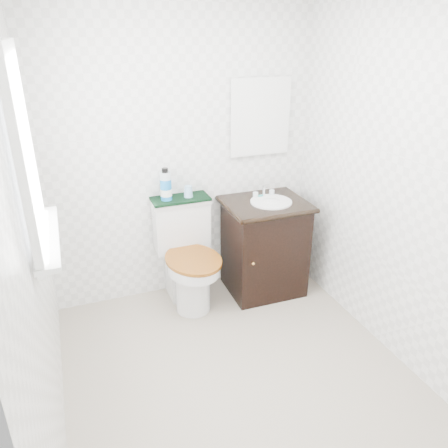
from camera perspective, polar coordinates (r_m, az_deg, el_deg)
floor at (r=3.08m, az=1.93°, el=-18.96°), size 2.40×2.40×0.00m
wall_back at (r=3.50m, az=-5.44°, el=9.09°), size 2.40×0.00×2.40m
wall_front at (r=1.53m, az=20.60°, el=-13.57°), size 2.40×0.00×2.40m
wall_left at (r=2.26m, az=-24.28°, el=-1.57°), size 0.00×2.40×2.40m
wall_right at (r=3.01m, az=22.08°, el=4.88°), size 0.00×2.40×2.40m
window at (r=2.39m, az=-24.82°, el=8.60°), size 0.02×0.70×0.90m
mirror at (r=3.65m, az=4.75°, el=13.74°), size 0.50×0.02×0.60m
toilet at (r=3.58m, az=-4.86°, el=-4.77°), size 0.48×0.67×0.86m
vanity at (r=3.72m, az=5.32°, el=-2.68°), size 0.66×0.56×0.92m
trash_bin at (r=3.72m, az=3.64°, el=-7.81°), size 0.19×0.16×0.26m
towel at (r=3.49m, az=-5.73°, el=3.31°), size 0.46×0.22×0.02m
mouthwash_bottle at (r=3.42m, az=-7.61°, el=5.01°), size 0.09×0.09×0.25m
cup at (r=3.48m, az=-4.69°, el=4.27°), size 0.07×0.07×0.09m
soap_bar at (r=3.65m, az=4.71°, el=3.67°), size 0.08×0.05×0.02m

